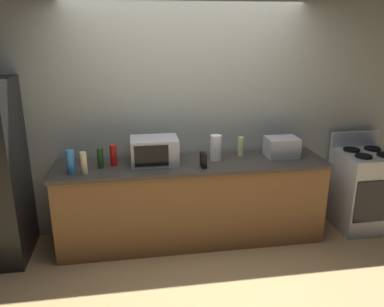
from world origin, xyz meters
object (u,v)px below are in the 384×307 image
at_px(stove_range, 363,189).
at_px(toaster_oven, 282,147).
at_px(bottle_hot_sauce, 113,155).
at_px(bottle_wine, 100,158).
at_px(microwave, 154,151).
at_px(cordless_phone, 203,160).
at_px(bottle_spray_cleaner, 71,162).
at_px(bottle_hand_soap, 84,163).
at_px(bottle_vinegar, 241,146).
at_px(paper_towel_roll, 216,148).

xyz_separation_m(stove_range, toaster_oven, (-1.00, 0.06, 0.54)).
bearing_deg(bottle_hot_sauce, bottle_wine, -153.66).
bearing_deg(microwave, cordless_phone, -22.93).
xyz_separation_m(bottle_hot_sauce, bottle_spray_cleaner, (-0.40, -0.17, 0.01)).
relative_size(cordless_phone, bottle_hand_soap, 0.69).
relative_size(cordless_phone, bottle_spray_cleaner, 0.64).
relative_size(microwave, bottle_hot_sauce, 2.22).
bearing_deg(bottle_hot_sauce, bottle_hand_soap, -143.89).
height_order(toaster_oven, bottle_hand_soap, bottle_hand_soap).
bearing_deg(bottle_wine, toaster_oven, 2.22).
xyz_separation_m(stove_range, bottle_wine, (-2.93, -0.01, 0.54)).
bearing_deg(bottle_hand_soap, cordless_phone, -0.11).
height_order(bottle_hot_sauce, bottle_spray_cleaner, bottle_spray_cleaner).
bearing_deg(bottle_vinegar, stove_range, -5.85).
bearing_deg(microwave, toaster_oven, 0.51).
height_order(bottle_vinegar, bottle_hand_soap, bottle_hand_soap).
bearing_deg(bottle_wine, bottle_hot_sauce, 26.34).
bearing_deg(bottle_hot_sauce, microwave, 0.06).
distance_m(toaster_oven, bottle_vinegar, 0.44).
xyz_separation_m(stove_range, bottle_vinegar, (-1.44, 0.15, 0.54)).
bearing_deg(stove_range, bottle_vinegar, 174.15).
bearing_deg(cordless_phone, bottle_hand_soap, 176.85).
relative_size(bottle_hot_sauce, bottle_hand_soap, 1.00).
xyz_separation_m(bottle_wine, bottle_hand_soap, (-0.15, -0.14, 0.00)).
height_order(microwave, bottle_hand_soap, microwave).
xyz_separation_m(paper_towel_roll, bottle_spray_cleaner, (-1.46, -0.17, -0.02)).
relative_size(bottle_hand_soap, bottle_spray_cleaner, 0.93).
bearing_deg(toaster_oven, bottle_vinegar, 168.72).
relative_size(bottle_hot_sauce, bottle_vinegar, 1.03).
relative_size(microwave, cordless_phone, 3.20).
xyz_separation_m(stove_range, bottle_hot_sauce, (-2.80, 0.05, 0.55)).
bearing_deg(toaster_oven, bottle_hot_sauce, -179.60).
distance_m(stove_range, bottle_wine, 2.98).
xyz_separation_m(paper_towel_roll, cordless_phone, (-0.17, -0.20, -0.06)).
height_order(paper_towel_roll, bottle_wine, paper_towel_roll).
bearing_deg(paper_towel_roll, bottle_vinegar, 17.78).
bearing_deg(toaster_oven, bottle_spray_cleaner, -175.28).
relative_size(paper_towel_roll, bottle_spray_cleaner, 1.16).
bearing_deg(cordless_phone, microwave, 154.03).
height_order(bottle_wine, bottle_spray_cleaner, bottle_spray_cleaner).
bearing_deg(bottle_spray_cleaner, bottle_hot_sauce, 23.03).
height_order(stove_range, bottle_spray_cleaner, bottle_spray_cleaner).
bearing_deg(bottle_hot_sauce, cordless_phone, -12.70).
bearing_deg(bottle_spray_cleaner, bottle_wine, 21.44).
bearing_deg(bottle_wine, paper_towel_roll, 3.12).
distance_m(cordless_phone, bottle_hot_sauce, 0.91).
distance_m(bottle_wine, bottle_spray_cleaner, 0.29).
distance_m(paper_towel_roll, bottle_wine, 1.19).
bearing_deg(bottle_hot_sauce, toaster_oven, 0.40).
xyz_separation_m(stove_range, bottle_hand_soap, (-3.07, -0.15, 0.55)).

